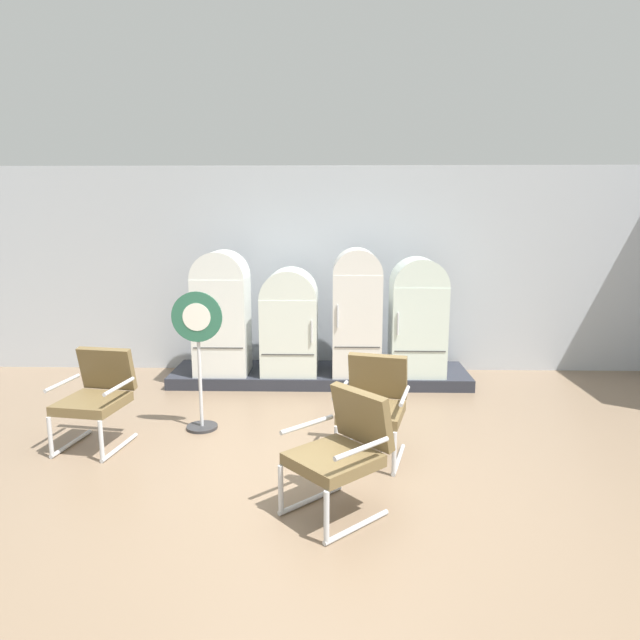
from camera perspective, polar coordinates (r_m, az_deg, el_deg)
ground at (r=4.71m, az=-0.97°, el=-17.41°), size 12.00×10.00×0.05m
back_wall at (r=7.85m, az=0.09°, el=5.21°), size 11.76×0.12×2.83m
display_plinth at (r=7.48m, az=-0.03°, el=-5.66°), size 3.90×0.95×0.15m
refrigerator_0 at (r=7.28m, az=-10.01°, el=1.11°), size 0.68×0.61×1.59m
refrigerator_1 at (r=7.24m, az=-3.11°, el=0.11°), size 0.72×0.72×1.36m
refrigerator_2 at (r=7.17m, az=3.76°, el=1.26°), size 0.61×0.67×1.61m
refrigerator_3 at (r=7.22m, az=9.94°, el=0.65°), size 0.69×0.62×1.50m
armchair_left at (r=5.79m, az=-21.81°, el=-6.97°), size 0.69×0.76×0.92m
armchair_right at (r=5.18m, az=5.49°, el=-8.32°), size 0.73×0.80×0.92m
armchair_center at (r=4.22m, az=2.29°, el=-12.86°), size 0.87×0.86×0.92m
sign_stand at (r=5.80m, az=-12.26°, el=-3.96°), size 0.51×0.32×1.44m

